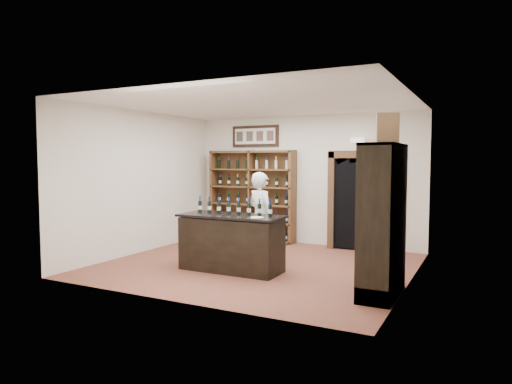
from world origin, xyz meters
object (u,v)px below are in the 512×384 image
tasting_counter (231,243)px  wine_crate (388,129)px  wine_shelf (253,196)px  counter_bottle_0 (200,206)px  side_cabinet (384,244)px  shopkeeper (261,217)px

tasting_counter → wine_crate: bearing=-1.6°
wine_shelf → counter_bottle_0: 2.87m
counter_bottle_0 → side_cabinet: 3.48m
wine_shelf → wine_crate: size_ratio=4.88×
tasting_counter → side_cabinet: 2.75m
shopkeeper → side_cabinet: bearing=179.6°
tasting_counter → side_cabinet: (2.72, -0.30, 0.26)m
side_cabinet → wine_crate: (-0.03, 0.23, 1.67)m
shopkeeper → tasting_counter: bearing=103.2°
wine_shelf → counter_bottle_0: (0.38, -2.85, 0.01)m
tasting_counter → shopkeeper: size_ratio=1.08×
counter_bottle_0 → wine_shelf: bearing=97.6°
wine_shelf → side_cabinet: (3.82, -3.23, -0.35)m
tasting_counter → wine_crate: wine_crate is taller
counter_bottle_0 → side_cabinet: side_cabinet is taller
wine_shelf → side_cabinet: size_ratio=1.00×
wine_shelf → wine_crate: bearing=-38.4°
side_cabinet → counter_bottle_0: bearing=173.6°
tasting_counter → shopkeeper: (0.16, 0.85, 0.37)m
side_cabinet → tasting_counter: bearing=173.7°
tasting_counter → counter_bottle_0: counter_bottle_0 is taller
wine_shelf → tasting_counter: 3.19m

